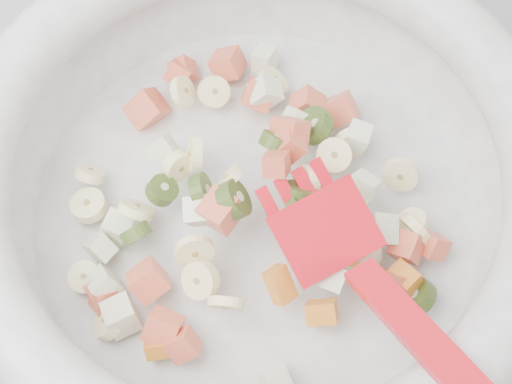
% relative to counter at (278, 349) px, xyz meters
% --- Properties ---
extents(counter, '(2.00, 0.60, 0.90)m').
position_rel_counter_xyz_m(counter, '(0.00, 0.00, 0.00)').
color(counter, gray).
rests_on(counter, ground).
extents(mixing_bowl, '(0.46, 0.42, 0.16)m').
position_rel_counter_xyz_m(mixing_bowl, '(-0.02, -0.04, 0.51)').
color(mixing_bowl, white).
rests_on(mixing_bowl, counter).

